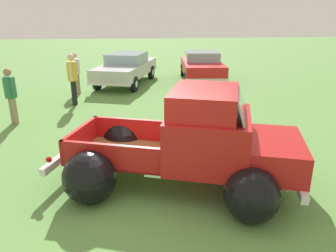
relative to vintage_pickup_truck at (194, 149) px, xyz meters
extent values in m
plane|color=#609347|center=(-0.37, 0.12, -0.76)|extent=(80.00, 80.00, 0.00)
cylinder|color=black|center=(1.28, 0.50, -0.38)|extent=(0.79, 0.44, 0.76)
cylinder|color=silver|center=(1.28, 0.50, -0.38)|extent=(0.40, 0.33, 0.34)
cylinder|color=black|center=(0.74, -1.16, -0.38)|extent=(0.79, 0.44, 0.76)
cylinder|color=silver|center=(0.74, -1.16, -0.38)|extent=(0.40, 0.33, 0.34)
cylinder|color=black|center=(-1.38, 1.37, -0.38)|extent=(0.79, 0.44, 0.76)
cylinder|color=silver|center=(-1.38, 1.37, -0.38)|extent=(0.40, 0.33, 0.34)
cylinder|color=black|center=(-1.92, -0.29, -0.38)|extent=(0.79, 0.44, 0.76)
cylinder|color=silver|center=(-1.92, -0.29, -0.38)|extent=(0.40, 0.33, 0.34)
sphere|color=black|center=(-1.37, 1.41, -0.32)|extent=(1.21, 1.21, 0.96)
sphere|color=black|center=(-1.94, -0.34, -0.32)|extent=(1.21, 1.21, 0.96)
cube|color=olive|center=(-1.27, 0.42, -0.22)|extent=(2.43, 2.10, 0.04)
cube|color=red|center=(-1.05, 1.11, 0.01)|extent=(1.97, 0.71, 0.50)
cube|color=red|center=(-1.50, -0.28, 0.01)|extent=(1.97, 0.71, 0.50)
cube|color=red|center=(-0.34, 0.11, 0.01)|extent=(0.55, 1.49, 0.50)
cube|color=red|center=(-2.21, 0.72, 0.01)|extent=(0.55, 1.49, 0.50)
cube|color=red|center=(0.25, -0.08, 0.24)|extent=(1.91, 2.07, 0.95)
cube|color=red|center=(0.15, -0.05, 0.94)|extent=(1.57, 1.82, 0.45)
cube|color=#8CADB7|center=(0.77, -0.25, 0.92)|extent=(0.59, 1.43, 0.38)
cube|color=red|center=(1.25, -0.41, 0.04)|extent=(1.69, 1.93, 0.55)
sphere|color=black|center=(1.29, 0.53, -0.34)|extent=(1.16, 1.16, 0.92)
sphere|color=black|center=(0.73, -1.18, -0.34)|extent=(1.16, 1.16, 0.92)
cube|color=silver|center=(-2.50, 0.82, -0.30)|extent=(0.73, 1.92, 0.14)
cube|color=silver|center=(1.76, -0.57, -0.30)|extent=(0.73, 1.92, 0.14)
sphere|color=red|center=(-2.22, 1.55, -0.12)|extent=(0.14, 0.14, 0.11)
sphere|color=red|center=(-2.71, 0.05, -0.12)|extent=(0.14, 0.14, 0.11)
cylinder|color=black|center=(-1.08, 8.18, -0.43)|extent=(0.39, 0.69, 0.66)
cylinder|color=silver|center=(-1.08, 8.18, -0.43)|extent=(0.29, 0.35, 0.30)
cylinder|color=black|center=(-2.69, 8.69, -0.43)|extent=(0.39, 0.69, 0.66)
cylinder|color=silver|center=(-2.69, 8.69, -0.43)|extent=(0.29, 0.35, 0.30)
cylinder|color=black|center=(-0.19, 11.03, -0.43)|extent=(0.39, 0.69, 0.66)
cylinder|color=silver|center=(-0.19, 11.03, -0.43)|extent=(0.29, 0.35, 0.30)
cylinder|color=black|center=(-1.80, 11.53, -0.43)|extent=(0.39, 0.69, 0.66)
cylinder|color=silver|center=(-1.80, 11.53, -0.43)|extent=(0.29, 0.35, 0.30)
cube|color=silver|center=(-1.44, 9.86, -0.05)|extent=(3.12, 4.99, 0.55)
cube|color=#8CADB7|center=(-1.38, 10.03, 0.45)|extent=(2.08, 2.34, 0.45)
cube|color=silver|center=(-0.75, 12.04, -0.31)|extent=(1.81, 0.66, 0.12)
cube|color=silver|center=(-2.13, 7.67, -0.31)|extent=(1.81, 0.66, 0.12)
cylinder|color=black|center=(3.00, 8.77, -0.43)|extent=(0.26, 0.68, 0.66)
cylinder|color=silver|center=(3.00, 8.77, -0.43)|extent=(0.24, 0.31, 0.30)
cylinder|color=black|center=(1.30, 8.93, -0.43)|extent=(0.26, 0.68, 0.66)
cylinder|color=silver|center=(1.30, 8.93, -0.43)|extent=(0.24, 0.31, 0.30)
cylinder|color=black|center=(3.24, 11.43, -0.43)|extent=(0.26, 0.68, 0.66)
cylinder|color=silver|center=(3.24, 11.43, -0.43)|extent=(0.24, 0.31, 0.30)
cylinder|color=black|center=(1.54, 11.59, -0.43)|extent=(0.26, 0.68, 0.66)
cylinder|color=silver|center=(1.54, 11.59, -0.43)|extent=(0.24, 0.31, 0.30)
cube|color=red|center=(2.27, 10.18, -0.05)|extent=(2.20, 4.32, 0.55)
cube|color=#8CADB7|center=(2.29, 10.35, 0.45)|extent=(1.74, 1.89, 0.45)
cube|color=silver|center=(2.45, 12.22, -0.31)|extent=(1.89, 0.27, 0.12)
cube|color=silver|center=(2.09, 8.14, -0.31)|extent=(1.89, 0.27, 0.12)
cylinder|color=gray|center=(-3.53, 8.17, -0.35)|extent=(0.21, 0.21, 0.82)
cylinder|color=gray|center=(-3.41, 8.05, -0.35)|extent=(0.21, 0.21, 0.82)
cylinder|color=silver|center=(-3.47, 8.11, 0.37)|extent=(0.48, 0.48, 0.61)
cylinder|color=#DBAD84|center=(-3.63, 8.26, 0.40)|extent=(0.13, 0.13, 0.58)
cylinder|color=silver|center=(-3.31, 7.95, 0.40)|extent=(0.13, 0.13, 0.58)
sphere|color=#DBAD84|center=(-3.47, 8.11, 0.81)|extent=(0.31, 0.31, 0.22)
cylinder|color=gray|center=(-4.80, 4.31, -0.35)|extent=(0.21, 0.21, 0.82)
cylinder|color=gray|center=(-4.69, 4.18, -0.35)|extent=(0.21, 0.21, 0.82)
cylinder|color=#2D724C|center=(-4.74, 4.24, 0.37)|extent=(0.48, 0.48, 0.62)
cylinder|color=#A87A56|center=(-4.89, 4.41, 0.40)|extent=(0.13, 0.13, 0.58)
cylinder|color=#2D724C|center=(-4.60, 4.08, 0.40)|extent=(0.13, 0.13, 0.58)
sphere|color=#A87A56|center=(-4.74, 4.24, 0.82)|extent=(0.31, 0.31, 0.22)
cylinder|color=black|center=(-3.28, 6.18, -0.31)|extent=(0.15, 0.15, 0.90)
cylinder|color=black|center=(-3.28, 6.35, -0.31)|extent=(0.15, 0.15, 0.90)
cylinder|color=gold|center=(-3.28, 6.26, 0.48)|extent=(0.35, 0.35, 0.68)
cylinder|color=beige|center=(-3.29, 6.04, 0.52)|extent=(0.09, 0.09, 0.64)
cylinder|color=gold|center=(-3.27, 6.48, 0.52)|extent=(0.09, 0.09, 0.64)
sphere|color=beige|center=(-3.28, 6.26, 0.97)|extent=(0.25, 0.25, 0.24)
camera|label=1|loc=(-1.10, -5.55, 2.42)|focal=34.49mm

